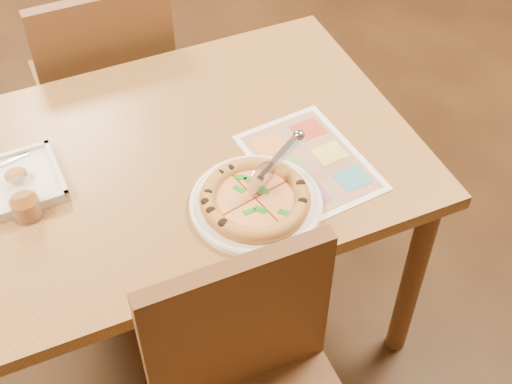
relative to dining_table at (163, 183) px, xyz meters
name	(u,v)px	position (x,y,z in m)	size (l,w,h in m)	color
dining_table	(163,183)	(0.00, 0.00, 0.00)	(1.30, 0.85, 0.72)	#A46F41
chair_far	(105,74)	(0.00, 0.60, -0.07)	(0.42, 0.42, 0.47)	brown
plate	(256,204)	(0.16, -0.24, 0.09)	(0.32, 0.32, 0.02)	white
pizza	(255,199)	(0.16, -0.24, 0.12)	(0.26, 0.26, 0.04)	gold
pizza_cutter	(273,165)	(0.22, -0.22, 0.18)	(0.17, 0.08, 0.10)	silver
glass_tumbler	(24,203)	(-0.34, -0.05, 0.13)	(0.08, 0.08, 0.09)	#773209
menu	(310,162)	(0.34, -0.16, 0.09)	(0.26, 0.36, 0.01)	white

